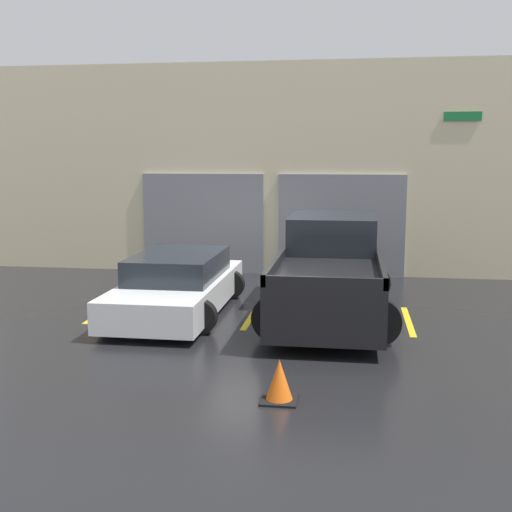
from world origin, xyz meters
TOP-DOWN VIEW (x-y plane):
  - ground_plane at (0.00, 0.00)m, footprint 28.00×28.00m
  - shophouse_building at (-0.00, 3.29)m, footprint 16.39×0.68m
  - pickup_truck at (1.49, -1.19)m, footprint 2.48×5.31m
  - sedan_white at (-1.49, -1.49)m, footprint 2.18×4.63m
  - parking_stripe_far_left at (-2.98, -1.52)m, footprint 0.12×2.20m
  - parking_stripe_left at (0.00, -1.52)m, footprint 0.12×2.20m
  - parking_stripe_centre at (2.98, -1.52)m, footprint 0.12×2.20m
  - traffic_cone at (1.02, -5.83)m, footprint 0.47×0.47m

SIDE VIEW (x-z plane):
  - ground_plane at x=0.00m, z-range 0.00..0.00m
  - parking_stripe_far_left at x=-2.98m, z-range 0.00..0.01m
  - parking_stripe_left at x=0.00m, z-range 0.00..0.01m
  - parking_stripe_centre at x=2.98m, z-range 0.00..0.01m
  - traffic_cone at x=1.02m, z-range -0.02..0.53m
  - sedan_white at x=-1.49m, z-range -0.03..1.15m
  - pickup_truck at x=1.49m, z-range -0.07..1.79m
  - shophouse_building at x=0.00m, z-range -0.03..5.42m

